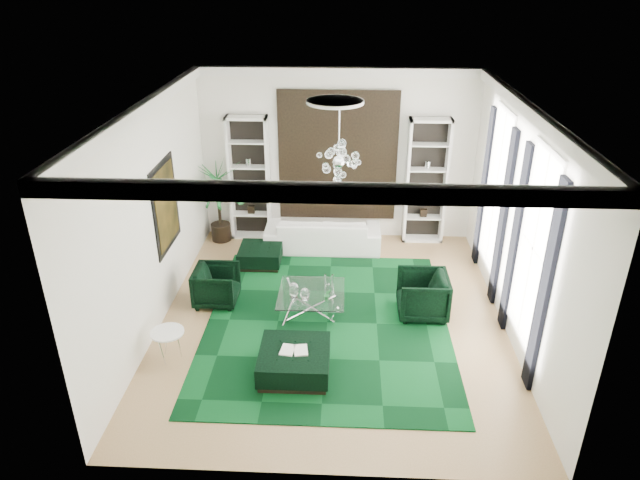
# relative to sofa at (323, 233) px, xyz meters

# --- Properties ---
(floor) EXTENTS (6.00, 7.00, 0.02)m
(floor) POSITION_rel_sofa_xyz_m (0.29, -2.75, -0.38)
(floor) COLOR tan
(floor) RESTS_ON ground
(ceiling) EXTENTS (6.00, 7.00, 0.02)m
(ceiling) POSITION_rel_sofa_xyz_m (0.29, -2.75, 3.44)
(ceiling) COLOR white
(ceiling) RESTS_ON ground
(wall_back) EXTENTS (6.00, 0.02, 3.80)m
(wall_back) POSITION_rel_sofa_xyz_m (0.29, 0.76, 1.53)
(wall_back) COLOR white
(wall_back) RESTS_ON ground
(wall_front) EXTENTS (6.00, 0.02, 3.80)m
(wall_front) POSITION_rel_sofa_xyz_m (0.29, -6.26, 1.53)
(wall_front) COLOR white
(wall_front) RESTS_ON ground
(wall_left) EXTENTS (0.02, 7.00, 3.80)m
(wall_left) POSITION_rel_sofa_xyz_m (-2.72, -2.75, 1.53)
(wall_left) COLOR white
(wall_left) RESTS_ON ground
(wall_right) EXTENTS (0.02, 7.00, 3.80)m
(wall_right) POSITION_rel_sofa_xyz_m (3.30, -2.75, 1.53)
(wall_right) COLOR white
(wall_right) RESTS_ON ground
(crown_molding) EXTENTS (6.00, 7.00, 0.18)m
(crown_molding) POSITION_rel_sofa_xyz_m (0.29, -2.75, 3.33)
(crown_molding) COLOR white
(crown_molding) RESTS_ON ceiling
(ceiling_medallion) EXTENTS (0.90, 0.90, 0.05)m
(ceiling_medallion) POSITION_rel_sofa_xyz_m (0.29, -2.45, 3.40)
(ceiling_medallion) COLOR white
(ceiling_medallion) RESTS_ON ceiling
(tapestry) EXTENTS (2.50, 0.06, 2.80)m
(tapestry) POSITION_rel_sofa_xyz_m (0.29, 0.71, 1.53)
(tapestry) COLOR black
(tapestry) RESTS_ON wall_back
(shelving_left) EXTENTS (0.90, 0.38, 2.80)m
(shelving_left) POSITION_rel_sofa_xyz_m (-1.66, 0.56, 1.03)
(shelving_left) COLOR white
(shelving_left) RESTS_ON floor
(shelving_right) EXTENTS (0.90, 0.38, 2.80)m
(shelving_right) POSITION_rel_sofa_xyz_m (2.24, 0.56, 1.03)
(shelving_right) COLOR white
(shelving_right) RESTS_ON floor
(painting) EXTENTS (0.04, 1.30, 1.60)m
(painting) POSITION_rel_sofa_xyz_m (-2.68, -2.15, 1.48)
(painting) COLOR black
(painting) RESTS_ON wall_left
(window_near) EXTENTS (0.03, 1.10, 2.90)m
(window_near) POSITION_rel_sofa_xyz_m (3.28, -3.65, 1.53)
(window_near) COLOR white
(window_near) RESTS_ON wall_right
(curtain_near_a) EXTENTS (0.07, 0.30, 3.25)m
(curtain_near_a) POSITION_rel_sofa_xyz_m (3.25, -4.43, 1.28)
(curtain_near_a) COLOR black
(curtain_near_a) RESTS_ON floor
(curtain_near_b) EXTENTS (0.07, 0.30, 3.25)m
(curtain_near_b) POSITION_rel_sofa_xyz_m (3.25, -2.87, 1.28)
(curtain_near_b) COLOR black
(curtain_near_b) RESTS_ON floor
(window_far) EXTENTS (0.03, 1.10, 2.90)m
(window_far) POSITION_rel_sofa_xyz_m (3.28, -1.25, 1.53)
(window_far) COLOR white
(window_far) RESTS_ON wall_right
(curtain_far_a) EXTENTS (0.07, 0.30, 3.25)m
(curtain_far_a) POSITION_rel_sofa_xyz_m (3.25, -2.03, 1.28)
(curtain_far_a) COLOR black
(curtain_far_a) RESTS_ON floor
(curtain_far_b) EXTENTS (0.07, 0.30, 3.25)m
(curtain_far_b) POSITION_rel_sofa_xyz_m (3.25, -0.47, 1.28)
(curtain_far_b) COLOR black
(curtain_far_b) RESTS_ON floor
(rug) EXTENTS (4.20, 5.00, 0.02)m
(rug) POSITION_rel_sofa_xyz_m (0.21, -2.95, -0.36)
(rug) COLOR black
(rug) RESTS_ON floor
(sofa) EXTENTS (2.51, 0.98, 0.73)m
(sofa) POSITION_rel_sofa_xyz_m (0.00, 0.00, 0.00)
(sofa) COLOR white
(sofa) RESTS_ON floor
(armchair_left) EXTENTS (0.79, 0.77, 0.72)m
(armchair_left) POSITION_rel_sofa_xyz_m (-1.86, -2.36, -0.01)
(armchair_left) COLOR black
(armchair_left) RESTS_ON floor
(armchair_right) EXTENTS (0.88, 0.86, 0.80)m
(armchair_right) POSITION_rel_sofa_xyz_m (1.88, -2.58, 0.04)
(armchair_right) COLOR black
(armchair_right) RESTS_ON floor
(coffee_table) EXTENTS (1.18, 1.18, 0.40)m
(coffee_table) POSITION_rel_sofa_xyz_m (-0.09, -2.60, -0.16)
(coffee_table) COLOR white
(coffee_table) RESTS_ON floor
(ottoman_side) EXTENTS (0.87, 0.87, 0.39)m
(ottoman_side) POSITION_rel_sofa_xyz_m (-1.27, -0.81, -0.17)
(ottoman_side) COLOR black
(ottoman_side) RESTS_ON floor
(ottoman_front) EXTENTS (1.06, 1.06, 0.42)m
(ottoman_front) POSITION_rel_sofa_xyz_m (-0.24, -4.33, -0.15)
(ottoman_front) COLOR black
(ottoman_front) RESTS_ON floor
(book) EXTENTS (0.42, 0.28, 0.03)m
(book) POSITION_rel_sofa_xyz_m (-0.24, -4.33, 0.07)
(book) COLOR white
(book) RESTS_ON ottoman_front
(side_table) EXTENTS (0.52, 0.52, 0.50)m
(side_table) POSITION_rel_sofa_xyz_m (-2.26, -4.07, -0.11)
(side_table) COLOR white
(side_table) RESTS_ON floor
(palm) EXTENTS (1.48, 1.48, 2.37)m
(palm) POSITION_rel_sofa_xyz_m (-2.33, 0.32, 0.82)
(palm) COLOR #1C6A2E
(palm) RESTS_ON floor
(chandelier) EXTENTS (0.78, 0.78, 0.71)m
(chandelier) POSITION_rel_sofa_xyz_m (0.36, -2.61, 2.48)
(chandelier) COLOR white
(chandelier) RESTS_ON ceiling
(table_plant) EXTENTS (0.13, 0.10, 0.23)m
(table_plant) POSITION_rel_sofa_xyz_m (0.20, -2.84, 0.15)
(table_plant) COLOR #1C6A2E
(table_plant) RESTS_ON coffee_table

